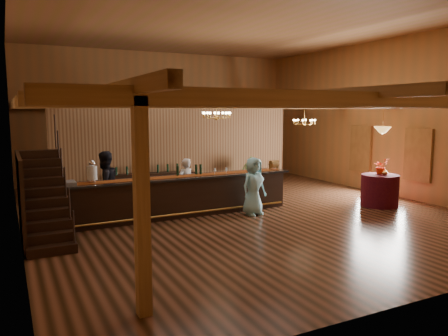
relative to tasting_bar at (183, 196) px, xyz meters
name	(u,v)px	position (x,y,z in m)	size (l,w,h in m)	color
floor	(236,209)	(1.74, 0.00, -0.58)	(14.00, 14.00, 0.00)	brown
ceiling	(237,23)	(1.74, 0.00, 4.92)	(14.00, 14.00, 0.00)	#996140
wall_back	(161,116)	(1.74, 7.00, 2.17)	(12.00, 0.10, 5.50)	#A96E3B
wall_left	(13,121)	(-4.26, 0.00, 2.17)	(0.10, 14.00, 5.50)	#A96E3B
wall_right	(384,117)	(7.74, 0.00, 2.17)	(0.10, 14.00, 5.50)	#A96E3B
beam_grid	(229,103)	(1.74, 0.51, 2.66)	(11.90, 13.90, 0.39)	#9D6C39
support_posts	(244,159)	(1.74, -0.50, 1.02)	(9.20, 10.20, 3.20)	#9D6C39
partition_wall	(179,150)	(1.24, 3.50, 0.97)	(9.00, 0.18, 3.10)	brown
window_right_front	(418,155)	(7.69, -1.60, 0.97)	(0.12, 1.05, 1.75)	white
window_right_back	(361,149)	(7.69, 1.00, 0.97)	(0.12, 1.05, 1.75)	white
staircase	(45,197)	(-3.71, -0.74, 0.42)	(1.00, 2.80, 2.00)	black
backroom_boxes	(167,171)	(1.45, 5.50, -0.05)	(4.10, 0.60, 1.10)	black
tasting_bar	(183,196)	(0.00, 0.00, 0.00)	(6.84, 1.02, 1.15)	black
beverage_dispenser	(92,172)	(-2.50, 0.00, 0.85)	(0.26, 0.26, 0.60)	silver
glass_rack_tray	(65,184)	(-3.18, -0.12, 0.61)	(0.50, 0.50, 0.10)	gray
raffle_drum	(274,164)	(3.09, 0.01, 0.74)	(0.34, 0.24, 0.30)	olive
bar_bottle_0	(178,171)	(-0.10, 0.13, 0.71)	(0.07, 0.07, 0.30)	black
bar_bottle_1	(196,170)	(0.48, 0.14, 0.71)	(0.07, 0.07, 0.30)	black
bar_bottle_2	(201,169)	(0.63, 0.14, 0.71)	(0.07, 0.07, 0.30)	black
backbar_shelf	(153,185)	(0.11, 3.13, -0.16)	(2.95, 0.46, 0.83)	black
round_table	(380,190)	(6.02, -1.60, -0.08)	(1.15, 1.15, 1.00)	#460D12
chandelier_left	(217,115)	(0.95, -0.27, 2.30)	(0.80, 0.80, 0.48)	gold
chandelier_right	(304,122)	(5.41, 1.57, 2.02)	(0.80, 0.80, 0.76)	gold
pendant_lamp	(383,130)	(6.02, -1.60, 1.82)	(0.52, 0.52, 0.90)	gold
bartender	(186,184)	(0.35, 0.65, 0.21)	(0.57, 0.38, 1.57)	silver
staff_second	(105,185)	(-2.03, 0.76, 0.36)	(0.91, 0.71, 1.88)	black
guest	(254,186)	(1.87, -0.83, 0.26)	(0.82, 0.53, 1.67)	#93E1F1
floor_plant	(245,173)	(3.60, 2.79, 0.07)	(0.71, 0.57, 1.30)	#235318
table_flowers	(381,166)	(6.12, -1.51, 0.67)	(0.46, 0.40, 0.51)	red
table_vase	(385,170)	(6.06, -1.74, 0.57)	(0.15, 0.15, 0.30)	gold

